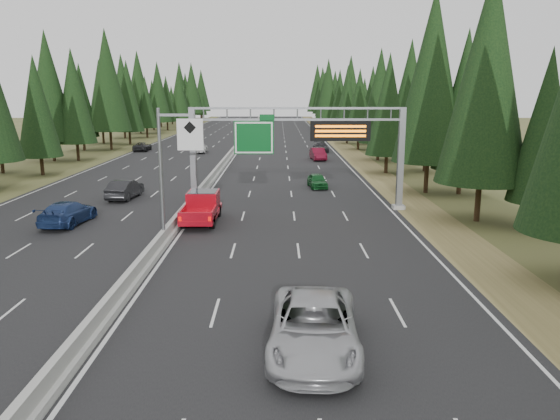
% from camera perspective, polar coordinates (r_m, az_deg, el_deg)
% --- Properties ---
extents(road, '(32.00, 260.00, 0.08)m').
position_cam_1_polar(road, '(87.25, -4.68, 6.22)').
color(road, black).
rests_on(road, ground).
extents(shoulder_right, '(3.60, 260.00, 0.06)m').
position_cam_1_polar(shoulder_right, '(87.66, 7.07, 6.19)').
color(shoulder_right, olive).
rests_on(shoulder_right, ground).
extents(shoulder_left, '(3.60, 260.00, 0.06)m').
position_cam_1_polar(shoulder_left, '(90.41, -16.06, 5.99)').
color(shoulder_left, '#4C5226').
rests_on(shoulder_left, ground).
extents(median_barrier, '(0.70, 260.00, 0.85)m').
position_cam_1_polar(median_barrier, '(87.21, -4.68, 6.47)').
color(median_barrier, '#9C9B96').
rests_on(median_barrier, road).
extents(sign_gantry, '(16.75, 0.98, 7.80)m').
position_cam_1_polar(sign_gantry, '(41.61, 2.70, 7.09)').
color(sign_gantry, slate).
rests_on(sign_gantry, road).
extents(hov_sign_pole, '(2.80, 0.50, 8.00)m').
position_cam_1_polar(hov_sign_pole, '(32.38, -11.37, 4.47)').
color(hov_sign_pole, slate).
rests_on(hov_sign_pole, road).
extents(tree_row_right, '(12.04, 243.33, 18.38)m').
position_cam_1_polar(tree_row_right, '(82.93, 10.55, 12.09)').
color(tree_row_right, black).
rests_on(tree_row_right, ground).
extents(tree_row_left, '(11.62, 244.74, 18.98)m').
position_cam_1_polar(tree_row_left, '(82.44, -21.29, 11.59)').
color(tree_row_left, black).
rests_on(tree_row_left, ground).
extents(silver_minivan, '(3.43, 6.77, 1.83)m').
position_cam_1_polar(silver_minivan, '(19.27, 3.57, -12.09)').
color(silver_minivan, '#AAAAAF').
rests_on(silver_minivan, road).
extents(red_pickup, '(2.23, 6.25, 2.04)m').
position_cam_1_polar(red_pickup, '(38.72, -8.11, 0.53)').
color(red_pickup, black).
rests_on(red_pickup, road).
extents(car_ahead_green, '(1.95, 4.09, 1.35)m').
position_cam_1_polar(car_ahead_green, '(52.12, 3.92, 3.08)').
color(car_ahead_green, '#125020').
rests_on(car_ahead_green, road).
extents(car_ahead_dkred, '(2.16, 5.02, 1.61)m').
position_cam_1_polar(car_ahead_dkred, '(74.16, 4.00, 5.86)').
color(car_ahead_dkred, maroon).
rests_on(car_ahead_dkred, road).
extents(car_ahead_dkgrey, '(2.30, 5.16, 1.47)m').
position_cam_1_polar(car_ahead_dkgrey, '(84.59, 4.30, 6.57)').
color(car_ahead_dkgrey, black).
rests_on(car_ahead_dkgrey, road).
extents(car_ahead_white, '(2.57, 5.44, 1.50)m').
position_cam_1_polar(car_ahead_white, '(122.51, -2.68, 8.30)').
color(car_ahead_white, white).
rests_on(car_ahead_white, road).
extents(car_ahead_far, '(1.84, 4.35, 1.47)m').
position_cam_1_polar(car_ahead_far, '(123.09, -2.60, 8.31)').
color(car_ahead_far, black).
rests_on(car_ahead_far, road).
extents(car_onc_near, '(2.15, 5.09, 1.63)m').
position_cam_1_polar(car_onc_near, '(48.34, -15.90, 2.11)').
color(car_onc_near, black).
rests_on(car_onc_near, road).
extents(car_onc_blue, '(2.76, 5.73, 1.61)m').
position_cam_1_polar(car_onc_blue, '(40.09, -21.30, -0.26)').
color(car_onc_blue, navy).
rests_on(car_onc_blue, road).
extents(car_onc_white, '(1.88, 4.51, 1.53)m').
position_cam_1_polar(car_onc_white, '(83.88, -8.26, 6.46)').
color(car_onc_white, silver).
rests_on(car_onc_white, road).
extents(car_onc_far, '(2.34, 4.87, 1.34)m').
position_cam_1_polar(car_onc_far, '(88.55, -14.19, 6.44)').
color(car_onc_far, black).
rests_on(car_onc_far, road).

